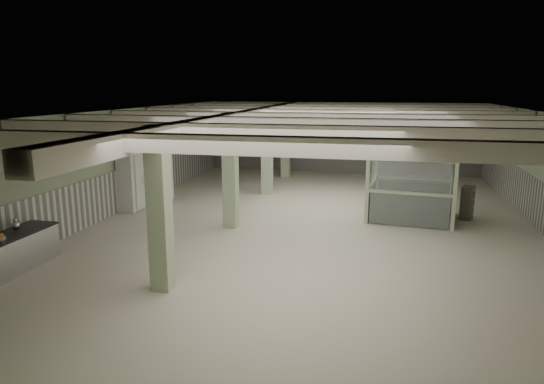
# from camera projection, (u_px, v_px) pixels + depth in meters

# --- Properties ---
(floor) EXTENTS (20.00, 20.00, 0.00)m
(floor) POSITION_uv_depth(u_px,v_px,m) (313.00, 223.00, 15.89)
(floor) COLOR #BCB9A5
(floor) RESTS_ON ground
(ceiling) EXTENTS (14.00, 20.00, 0.02)m
(ceiling) POSITION_uv_depth(u_px,v_px,m) (315.00, 112.00, 15.13)
(ceiling) COLOR beige
(ceiling) RESTS_ON wall_back
(wall_back) EXTENTS (14.00, 0.02, 3.60)m
(wall_back) POSITION_uv_depth(u_px,v_px,m) (341.00, 138.00, 25.04)
(wall_back) COLOR #98AC8A
(wall_back) RESTS_ON floor
(wall_front) EXTENTS (14.00, 0.02, 3.60)m
(wall_front) POSITION_uv_depth(u_px,v_px,m) (204.00, 299.00, 5.98)
(wall_front) COLOR #98AC8A
(wall_front) RESTS_ON floor
(wall_left) EXTENTS (0.02, 20.00, 3.60)m
(wall_left) POSITION_uv_depth(u_px,v_px,m) (116.00, 162.00, 17.01)
(wall_left) COLOR #98AC8A
(wall_left) RESTS_ON floor
(wainscot_left) EXTENTS (0.05, 19.90, 1.50)m
(wainscot_left) POSITION_uv_depth(u_px,v_px,m) (119.00, 191.00, 17.23)
(wainscot_left) COLOR silver
(wainscot_left) RESTS_ON floor
(wainscot_back) EXTENTS (13.90, 0.05, 1.50)m
(wainscot_back) POSITION_uv_depth(u_px,v_px,m) (340.00, 158.00, 25.24)
(wainscot_back) COLOR silver
(wainscot_back) RESTS_ON floor
(girder) EXTENTS (0.45, 19.90, 0.40)m
(girder) POSITION_uv_depth(u_px,v_px,m) (239.00, 118.00, 15.71)
(girder) COLOR silver
(girder) RESTS_ON ceiling
(beam_a) EXTENTS (13.90, 0.35, 0.32)m
(beam_a) POSITION_uv_depth(u_px,v_px,m) (254.00, 145.00, 8.02)
(beam_a) COLOR silver
(beam_a) RESTS_ON ceiling
(beam_b) EXTENTS (13.90, 0.35, 0.32)m
(beam_b) POSITION_uv_depth(u_px,v_px,m) (284.00, 132.00, 10.40)
(beam_b) COLOR silver
(beam_b) RESTS_ON ceiling
(beam_c) EXTENTS (13.90, 0.35, 0.32)m
(beam_c) POSITION_uv_depth(u_px,v_px,m) (303.00, 124.00, 12.78)
(beam_c) COLOR silver
(beam_c) RESTS_ON ceiling
(beam_d) EXTENTS (13.90, 0.35, 0.32)m
(beam_d) POSITION_uv_depth(u_px,v_px,m) (315.00, 118.00, 15.17)
(beam_d) COLOR silver
(beam_d) RESTS_ON ceiling
(beam_e) EXTENTS (13.90, 0.35, 0.32)m
(beam_e) POSITION_uv_depth(u_px,v_px,m) (325.00, 114.00, 17.55)
(beam_e) COLOR silver
(beam_e) RESTS_ON ceiling
(beam_f) EXTENTS (13.90, 0.35, 0.32)m
(beam_f) POSITION_uv_depth(u_px,v_px,m) (332.00, 110.00, 19.93)
(beam_f) COLOR silver
(beam_f) RESTS_ON ceiling
(beam_g) EXTENTS (13.90, 0.35, 0.32)m
(beam_g) POSITION_uv_depth(u_px,v_px,m) (337.00, 108.00, 22.32)
(beam_g) COLOR silver
(beam_g) RESTS_ON ceiling
(column_a) EXTENTS (0.42, 0.42, 3.60)m
(column_a) POSITION_uv_depth(u_px,v_px,m) (160.00, 210.00, 10.33)
(column_a) COLOR #A7BB97
(column_a) RESTS_ON floor
(column_b) EXTENTS (0.42, 0.42, 3.60)m
(column_b) POSITION_uv_depth(u_px,v_px,m) (230.00, 171.00, 15.09)
(column_b) COLOR #A7BB97
(column_b) RESTS_ON floor
(column_c) EXTENTS (0.42, 0.42, 3.60)m
(column_c) POSITION_uv_depth(u_px,v_px,m) (267.00, 151.00, 19.86)
(column_c) COLOR #A7BB97
(column_c) RESTS_ON floor
(column_d) EXTENTS (0.42, 0.42, 3.60)m
(column_d) POSITION_uv_depth(u_px,v_px,m) (286.00, 141.00, 23.67)
(column_d) COLOR #A7BB97
(column_d) RESTS_ON floor
(pendant_front) EXTENTS (0.44, 0.44, 0.22)m
(pendant_front) POSITION_uv_depth(u_px,v_px,m) (307.00, 150.00, 10.37)
(pendant_front) COLOR #314130
(pendant_front) RESTS_ON ceiling
(pendant_mid) EXTENTS (0.44, 0.44, 0.22)m
(pendant_mid) POSITION_uv_depth(u_px,v_px,m) (333.00, 129.00, 15.61)
(pendant_mid) COLOR #314130
(pendant_mid) RESTS_ON ceiling
(pendant_back) EXTENTS (0.44, 0.44, 0.22)m
(pendant_back) POSITION_uv_depth(u_px,v_px,m) (344.00, 119.00, 20.38)
(pendant_back) COLOR #314130
(pendant_back) RESTS_ON ceiling
(pitcher_far) EXTENTS (0.28, 0.30, 0.31)m
(pitcher_far) POSITION_uv_depth(u_px,v_px,m) (16.00, 225.00, 11.92)
(pitcher_far) COLOR #B3B2B7
(pitcher_far) RESTS_ON prep_counter
(orange_bowl) EXTENTS (0.26, 0.26, 0.09)m
(orange_bowl) POSITION_uv_depth(u_px,v_px,m) (0.00, 239.00, 11.16)
(orange_bowl) COLOR #B2B2B7
(orange_bowl) RESTS_ON prep_counter
(walkin_cooler) EXTENTS (1.00, 2.39, 2.19)m
(walkin_cooler) POSITION_uv_depth(u_px,v_px,m) (141.00, 177.00, 18.04)
(walkin_cooler) COLOR white
(walkin_cooler) RESTS_ON floor
(guard_booth) EXTENTS (3.15, 2.75, 2.39)m
(guard_booth) POSITION_uv_depth(u_px,v_px,m) (413.00, 171.00, 16.12)
(guard_booth) COLOR #B1C79F
(guard_booth) RESTS_ON floor
(filing_cabinet) EXTENTS (0.52, 0.62, 1.13)m
(filing_cabinet) POSITION_uv_depth(u_px,v_px,m) (467.00, 203.00, 16.23)
(filing_cabinet) COLOR #58594A
(filing_cabinet) RESTS_ON floor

